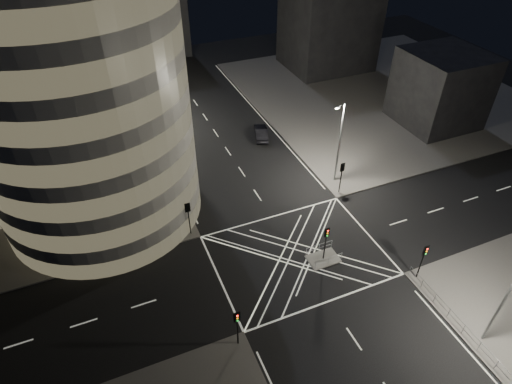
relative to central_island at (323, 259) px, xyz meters
name	(u,v)px	position (x,y,z in m)	size (l,w,h in m)	color
ground	(297,255)	(-2.00, 1.50, -0.07)	(120.00, 120.00, 0.00)	black
sidewalk_far_right	(380,92)	(27.00, 28.50, 0.00)	(42.00, 42.00, 0.15)	#565351
central_island	(323,259)	(0.00, 0.00, 0.00)	(3.00, 2.00, 0.15)	slate
office_tower_curved	(24,93)	(-22.74, 20.24, 12.58)	(30.00, 29.00, 27.20)	gray
office_block_rear	(19,35)	(-24.00, 43.50, 11.07)	(24.00, 16.00, 22.00)	gray
building_right_far	(329,23)	(24.00, 41.50, 7.58)	(14.00, 12.00, 15.00)	black
building_right_near	(440,88)	(28.00, 17.50, 5.08)	(10.00, 10.00, 10.00)	black
building_far_end	(133,7)	(-6.00, 59.50, 8.93)	(18.00, 8.00, 18.00)	black
tree_a	(164,193)	(-12.50, 10.50, 4.28)	(3.92, 3.92, 6.47)	black
tree_b	(151,160)	(-12.50, 16.50, 4.46)	(4.17, 4.17, 6.79)	black
tree_c	(140,133)	(-12.50, 22.50, 4.51)	(4.81, 4.81, 7.21)	black
tree_d	(131,108)	(-12.50, 28.50, 5.01)	(4.84, 4.84, 7.73)	black
tree_e	(124,92)	(-12.50, 34.50, 4.50)	(4.32, 4.32, 6.92)	black
traffic_signal_fl	(188,213)	(-10.80, 8.30, 2.84)	(0.55, 0.22, 4.00)	black
traffic_signal_nl	(237,322)	(-10.80, -5.30, 2.84)	(0.55, 0.22, 4.00)	black
traffic_signal_fr	(342,172)	(6.80, 8.30, 2.84)	(0.55, 0.22, 4.00)	black
traffic_signal_nr	(424,256)	(6.80, -5.30, 2.84)	(0.55, 0.22, 4.00)	black
traffic_signal_island	(326,238)	(0.00, 0.00, 2.84)	(0.55, 0.22, 4.00)	black
street_lamp_left_near	(166,165)	(-11.44, 13.50, 5.47)	(1.25, 0.25, 10.00)	slate
street_lamp_left_far	(134,93)	(-11.44, 31.50, 5.47)	(1.25, 0.25, 10.00)	slate
street_lamp_right_far	(339,141)	(7.44, 10.50, 5.47)	(1.25, 0.25, 10.00)	slate
street_lamp_right_near	(506,296)	(7.44, -12.50, 5.47)	(1.25, 0.25, 10.00)	slate
railing_near_right	(456,321)	(6.30, -10.65, 0.62)	(0.06, 11.70, 1.10)	slate
railing_island_south	(329,261)	(0.00, -0.90, 0.62)	(2.80, 0.06, 1.10)	slate
railing_island_north	(319,248)	(0.00, 0.90, 0.62)	(2.80, 0.06, 1.10)	slate
sedan	(261,133)	(3.36, 22.96, 0.69)	(1.61, 4.62, 1.52)	black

